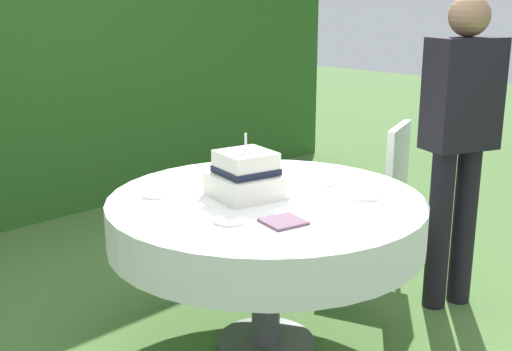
{
  "coord_description": "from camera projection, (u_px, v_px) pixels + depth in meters",
  "views": [
    {
      "loc": [
        -2.0,
        -1.92,
        1.59
      ],
      "look_at": [
        -0.03,
        0.04,
        0.83
      ],
      "focal_mm": 45.9,
      "sensor_mm": 36.0,
      "label": 1
    }
  ],
  "objects": [
    {
      "name": "serving_plate_far",
      "position": [
        229.0,
        221.0,
        2.59
      ],
      "size": [
        0.13,
        0.13,
        0.01
      ],
      "primitive_type": "cylinder",
      "color": "white",
      "rests_on": "cake_table"
    },
    {
      "name": "cake_table",
      "position": [
        266.0,
        220.0,
        2.93
      ],
      "size": [
        1.41,
        1.41,
        0.73
      ],
      "color": "#4C4C51",
      "rests_on": "ground_plane"
    },
    {
      "name": "serving_plate_left",
      "position": [
        323.0,
        183.0,
        3.11
      ],
      "size": [
        0.11,
        0.11,
        0.01
      ],
      "primitive_type": "cylinder",
      "color": "white",
      "rests_on": "cake_table"
    },
    {
      "name": "garden_chair",
      "position": [
        379.0,
        183.0,
        3.8
      ],
      "size": [
        0.51,
        0.51,
        0.89
      ],
      "color": "white",
      "rests_on": "ground_plane"
    },
    {
      "name": "serving_plate_near",
      "position": [
        364.0,
        196.0,
        2.91
      ],
      "size": [
        0.13,
        0.13,
        0.01
      ],
      "primitive_type": "cylinder",
      "color": "white",
      "rests_on": "cake_table"
    },
    {
      "name": "wedding_cake",
      "position": [
        246.0,
        176.0,
        2.9
      ],
      "size": [
        0.34,
        0.34,
        0.29
      ],
      "color": "white",
      "rests_on": "cake_table"
    },
    {
      "name": "napkin_stack",
      "position": [
        283.0,
        222.0,
        2.58
      ],
      "size": [
        0.18,
        0.18,
        0.01
      ],
      "primitive_type": "cube",
      "rotation": [
        0.0,
        0.0,
        -0.23
      ],
      "color": "#6B4C60",
      "rests_on": "cake_table"
    },
    {
      "name": "serving_plate_right",
      "position": [
        155.0,
        195.0,
        2.92
      ],
      "size": [
        0.11,
        0.11,
        0.01
      ],
      "primitive_type": "cylinder",
      "color": "white",
      "rests_on": "cake_table"
    },
    {
      "name": "ground_plane",
      "position": [
        266.0,
        344.0,
        3.1
      ],
      "size": [
        20.0,
        20.0,
        0.0
      ],
      "primitive_type": "plane",
      "color": "#476B33"
    },
    {
      "name": "standing_person",
      "position": [
        460.0,
        133.0,
        3.27
      ],
      "size": [
        0.41,
        0.32,
        1.6
      ],
      "color": "black",
      "rests_on": "ground_plane"
    }
  ]
}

